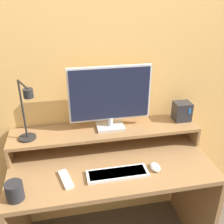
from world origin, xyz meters
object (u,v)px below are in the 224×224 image
(mouse, at_px, (155,167))
(remote_control, at_px, (66,179))
(monitor, at_px, (110,97))
(desk_lamp, at_px, (27,115))
(router_dock, at_px, (182,111))
(keyboard, at_px, (117,174))
(mug, at_px, (15,191))

(mouse, height_order, remote_control, mouse)
(monitor, bearing_deg, desk_lamp, -168.87)
(desk_lamp, height_order, router_dock, desk_lamp)
(desk_lamp, height_order, mouse, desk_lamp)
(router_dock, bearing_deg, mouse, -132.57)
(remote_control, bearing_deg, desk_lamp, 131.51)
(monitor, distance_m, mouse, 0.53)
(mouse, distance_m, remote_control, 0.55)
(keyboard, bearing_deg, monitor, 86.48)
(mug, bearing_deg, mouse, 6.38)
(mouse, bearing_deg, mug, -173.62)
(mug, bearing_deg, desk_lamp, 76.64)
(router_dock, relative_size, mouse, 1.50)
(mouse, bearing_deg, keyboard, -177.86)
(monitor, relative_size, desk_lamp, 1.37)
(monitor, xyz_separation_m, keyboard, (-0.02, -0.34, -0.36))
(router_dock, height_order, mug, router_dock)
(mouse, bearing_deg, monitor, 124.22)
(monitor, xyz_separation_m, desk_lamp, (-0.52, -0.10, -0.03))
(router_dock, height_order, remote_control, router_dock)
(desk_lamp, bearing_deg, remote_control, -48.49)
(router_dock, bearing_deg, remote_control, -158.80)
(monitor, distance_m, remote_control, 0.59)
(keyboard, relative_size, mug, 3.61)
(monitor, height_order, router_dock, monitor)
(monitor, distance_m, desk_lamp, 0.53)
(keyboard, bearing_deg, mouse, 2.14)
(monitor, height_order, remote_control, monitor)
(remote_control, distance_m, mug, 0.29)
(monitor, relative_size, remote_control, 3.11)
(remote_control, xyz_separation_m, mug, (-0.27, -0.10, 0.04))
(router_dock, relative_size, keyboard, 0.37)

